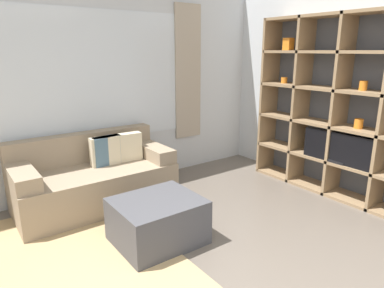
{
  "coord_description": "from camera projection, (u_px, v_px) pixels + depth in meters",
  "views": [
    {
      "loc": [
        -1.22,
        -0.94,
        1.77
      ],
      "look_at": [
        0.75,
        1.77,
        0.85
      ],
      "focal_mm": 32.0,
      "sensor_mm": 36.0,
      "label": 1
    }
  ],
  "objects": [
    {
      "name": "ottoman",
      "position": [
        158.0,
        221.0,
        3.23
      ],
      "size": [
        0.78,
        0.67,
        0.43
      ],
      "color": "#47474C",
      "rests_on": "ground_plane"
    },
    {
      "name": "area_rug",
      "position": [
        20.0,
        275.0,
        2.78
      ],
      "size": [
        2.45,
        2.26,
        0.01
      ],
      "primitive_type": "cube",
      "color": "tan",
      "rests_on": "ground_plane"
    },
    {
      "name": "shelving_unit",
      "position": [
        341.0,
        109.0,
        4.15
      ],
      "size": [
        0.37,
        2.26,
        2.19
      ],
      "color": "#515660",
      "rests_on": "ground_plane"
    },
    {
      "name": "wall_right",
      "position": [
        331.0,
        84.0,
        4.41
      ],
      "size": [
        0.07,
        4.41,
        2.7
      ],
      "primitive_type": "cube",
      "color": "silver",
      "rests_on": "ground_plane"
    },
    {
      "name": "couch_main",
      "position": [
        95.0,
        179.0,
        4.0
      ],
      "size": [
        1.76,
        0.86,
        0.81
      ],
      "color": "gray",
      "rests_on": "ground_plane"
    },
    {
      "name": "wall_back",
      "position": [
        68.0,
        86.0,
        4.06
      ],
      "size": [
        6.85,
        0.11,
        2.7
      ],
      "color": "silver",
      "rests_on": "ground_plane"
    }
  ]
}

